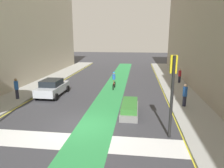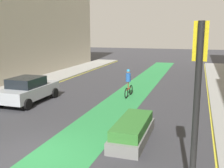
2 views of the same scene
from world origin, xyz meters
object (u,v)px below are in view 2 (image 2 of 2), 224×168
car_silver_left_far (28,90)px  median_planter (133,130)px  cyclist_in_lane (128,82)px  traffic_signal_near_right (198,78)px

car_silver_left_far → median_planter: 8.30m
car_silver_left_far → cyclist_in_lane: cyclist_in_lane is taller
car_silver_left_far → median_planter: (7.39, -3.75, -0.40)m
traffic_signal_near_right → car_silver_left_far: (-9.75, 6.88, -2.36)m
cyclist_in_lane → median_planter: bearing=-74.3°
traffic_signal_near_right → median_planter: bearing=127.0°
traffic_signal_near_right → car_silver_left_far: traffic_signal_near_right is taller
cyclist_in_lane → traffic_signal_near_right: bearing=-66.9°
median_planter → cyclist_in_lane: bearing=105.7°
car_silver_left_far → median_planter: bearing=-26.9°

